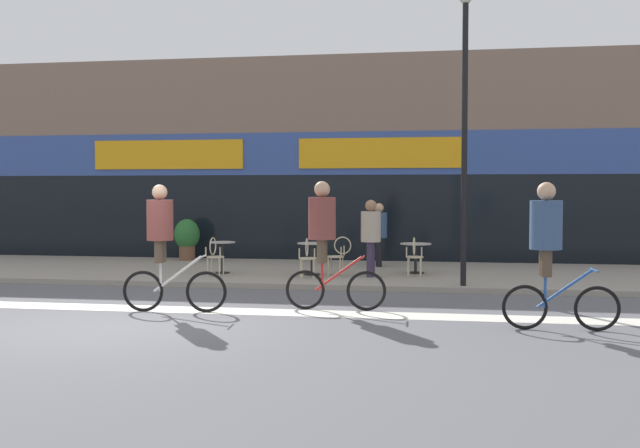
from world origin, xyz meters
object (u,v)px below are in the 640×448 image
Objects in this scene: bistro_table_0 at (222,251)px; pedestrian_near_end at (371,231)px; cafe_chair_0_near at (214,254)px; cafe_chair_2_near at (414,254)px; cafe_chair_1_side at (339,253)px; lamp_post at (465,119)px; cyclist_1 at (549,242)px; planter_pot at (187,237)px; cyclist_0 at (164,238)px; bistro_table_1 at (312,252)px; bistro_table_2 at (416,252)px; cyclist_2 at (325,234)px; cafe_chair_1_near at (307,255)px; pedestrian_far_end at (379,229)px.

pedestrian_near_end is (3.54, -0.16, 0.52)m from bistro_table_0.
cafe_chair_0_near is 4.58m from cafe_chair_2_near.
cafe_chair_1_side is (2.79, 0.62, 0.00)m from cafe_chair_0_near.
cyclist_1 is (1.15, -4.13, -2.22)m from lamp_post.
cyclist_0 is (2.41, -7.93, 0.50)m from planter_pot.
bistro_table_1 is (2.16, 0.00, 0.01)m from bistro_table_0.
bistro_table_2 is at bearing 107.21° from cyclist_1.
bistro_table_0 is 8.75m from cyclist_1.
cyclist_0 reaches higher than pedestrian_near_end.
bistro_table_0 is 5.32m from cyclist_2.
cafe_chair_1_near is at bearing 109.98° from cafe_chair_2_near.
bistro_table_1 is 5.23m from cyclist_0.
cafe_chair_1_near is at bearing 102.77° from cyclist_2.
pedestrian_far_end is (-3.21, 7.70, -0.23)m from cyclist_1.
cafe_chair_1_side is (0.62, 0.62, 0.00)m from cafe_chair_1_near.
cafe_chair_1_near is 3.80m from cyclist_2.
planter_pot is (-6.47, 2.90, 0.13)m from cafe_chair_2_near.
cyclist_0 reaches higher than planter_pot.
lamp_post is (5.58, -0.79, 2.90)m from cafe_chair_0_near.
pedestrian_near_end reaches higher than cafe_chair_0_near.
cyclist_0 reaches higher than cafe_chair_2_near.
bistro_table_0 is at bearing 138.38° from cyclist_1.
cafe_chair_0_near is 1.00× the size of cafe_chair_2_near.
cyclist_2 is at bearing 75.55° from pedestrian_far_end.
cyclist_0 is at bearing 55.51° from pedestrian_far_end.
pedestrian_near_end reaches higher than cafe_chair_1_near.
lamp_post reaches higher than cafe_chair_2_near.
pedestrian_far_end reaches higher than bistro_table_1.
planter_pot is at bearing 143.70° from bistro_table_1.
cafe_chair_2_near is 0.41× the size of cyclist_0.
bistro_table_1 is 0.83× the size of cafe_chair_0_near.
cafe_chair_1_near is 0.51× the size of pedestrian_near_end.
cafe_chair_1_near is 0.41× the size of cyclist_1.
cafe_chair_0_near is at bearing 27.25° from pedestrian_far_end.
lamp_post is 2.68× the size of cyclist_2.
cyclist_0 is at bearing 172.08° from cyclist_1.
pedestrian_near_end is at bearing 81.97° from cyclist_2.
bistro_table_0 is at bearing -179.94° from bistro_table_1.
cafe_chair_1_near is (2.17, 0.00, 0.00)m from cafe_chair_0_near.
cafe_chair_2_near is (1.73, 0.13, 0.00)m from cafe_chair_1_side.
cafe_chair_1_side is (-1.74, -0.75, 0.00)m from bistro_table_2.
cafe_chair_0_near and cafe_chair_1_near have the same top height.
cafe_chair_1_near is 0.78× the size of planter_pot.
pedestrian_far_end is (-1.00, 1.41, 0.46)m from bistro_table_2.
cafe_chair_1_side is 2.33m from pedestrian_far_end.
lamp_post is at bearing 103.41° from cyclist_1.
cafe_chair_2_near is 4.62m from cyclist_2.
cafe_chair_1_side is at bearing -75.45° from cafe_chair_0_near.
lamp_post is (5.58, -1.42, 2.89)m from bistro_table_0.
cafe_chair_1_near is at bearing -87.99° from cafe_chair_0_near.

